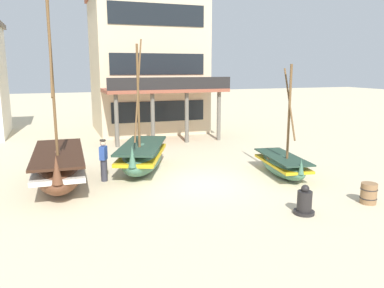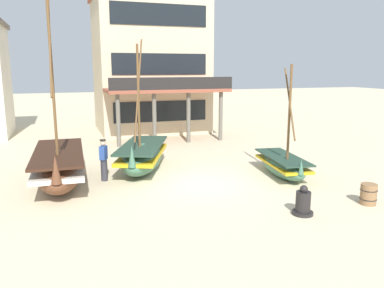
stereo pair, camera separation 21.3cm
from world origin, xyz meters
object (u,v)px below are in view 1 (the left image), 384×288
object	(u,v)px
wooden_barrel	(369,193)
harbor_building_main	(147,65)
fishing_boat_near_left	(142,156)
fishing_boat_centre_large	(59,167)
fishing_boat_far_right	(282,164)
capstan_winch	(304,203)
fisherman_by_hull	(104,161)

from	to	relation	value
wooden_barrel	harbor_building_main	world-z (taller)	harbor_building_main
fishing_boat_near_left	wooden_barrel	size ratio (longest dim) A/B	8.08
fishing_boat_centre_large	fishing_boat_far_right	xyz separation A→B (m)	(8.82, -1.69, -0.26)
capstan_winch	fishing_boat_far_right	bearing A→B (deg)	66.20
fishing_boat_centre_large	wooden_barrel	distance (m)	11.16
fisherman_by_hull	fishing_boat_far_right	bearing A→B (deg)	-13.58
fishing_boat_far_right	capstan_winch	world-z (taller)	fishing_boat_far_right
fisherman_by_hull	wooden_barrel	bearing A→B (deg)	-35.28
harbor_building_main	fishing_boat_near_left	bearing A→B (deg)	-104.79
fishing_boat_far_right	fisherman_by_hull	bearing A→B (deg)	166.42
fishing_boat_near_left	fisherman_by_hull	world-z (taller)	fishing_boat_near_left
fishing_boat_near_left	wooden_barrel	xyz separation A→B (m)	(6.21, -6.57, -0.32)
fisherman_by_hull	capstan_winch	size ratio (longest dim) A/B	1.80
fisherman_by_hull	capstan_winch	world-z (taller)	fisherman_by_hull
fishing_boat_centre_large	fisherman_by_hull	world-z (taller)	fishing_boat_centre_large
fishing_boat_centre_large	wooden_barrel	bearing A→B (deg)	-30.11
fishing_boat_near_left	capstan_winch	xyz separation A→B (m)	(3.62, -6.64, -0.30)
fishing_boat_near_left	fishing_boat_centre_large	size ratio (longest dim) A/B	0.78
fishing_boat_far_right	capstan_winch	distance (m)	4.35
fisherman_by_hull	wooden_barrel	world-z (taller)	fisherman_by_hull
fishing_boat_near_left	capstan_winch	bearing A→B (deg)	-61.38
fisherman_by_hull	harbor_building_main	distance (m)	13.61
fishing_boat_centre_large	capstan_winch	size ratio (longest dim) A/B	7.72
fishing_boat_near_left	fishing_boat_far_right	world-z (taller)	fishing_boat_near_left
fishing_boat_near_left	fisherman_by_hull	size ratio (longest dim) A/B	3.35
fishing_boat_centre_large	capstan_winch	bearing A→B (deg)	-38.73
fishing_boat_near_left	fishing_boat_centre_large	distance (m)	3.58
fishing_boat_near_left	fisherman_by_hull	distance (m)	1.99
fishing_boat_centre_large	fishing_boat_far_right	world-z (taller)	fishing_boat_centre_large
fishing_boat_centre_large	fishing_boat_far_right	bearing A→B (deg)	-10.82
capstan_winch	wooden_barrel	bearing A→B (deg)	1.51
fishing_boat_far_right	harbor_building_main	xyz separation A→B (m)	(-2.41, 13.90, 4.18)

